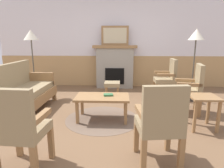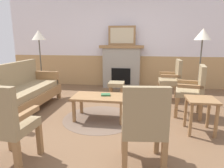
# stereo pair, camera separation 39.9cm
# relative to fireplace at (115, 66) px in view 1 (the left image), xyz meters

# --- Properties ---
(ground_plane) EXTENTS (14.00, 14.00, 0.00)m
(ground_plane) POSITION_rel_fireplace_xyz_m (0.00, -2.35, -0.65)
(ground_plane) COLOR brown
(wall_back) EXTENTS (7.20, 0.14, 2.70)m
(wall_back) POSITION_rel_fireplace_xyz_m (0.00, 0.25, 0.66)
(wall_back) COLOR white
(wall_back) RESTS_ON ground_plane
(fireplace) EXTENTS (1.30, 0.44, 1.28)m
(fireplace) POSITION_rel_fireplace_xyz_m (0.00, 0.00, 0.00)
(fireplace) COLOR gray
(fireplace) RESTS_ON ground_plane
(framed_picture) EXTENTS (0.80, 0.04, 0.56)m
(framed_picture) POSITION_rel_fireplace_xyz_m (0.00, 0.00, 0.91)
(framed_picture) COLOR olive
(framed_picture) RESTS_ON fireplace
(couch) EXTENTS (0.70, 1.80, 0.98)m
(couch) POSITION_rel_fireplace_xyz_m (-1.78, -2.25, -0.26)
(couch) COLOR olive
(couch) RESTS_ON ground_plane
(coffee_table) EXTENTS (0.96, 0.56, 0.44)m
(coffee_table) POSITION_rel_fireplace_xyz_m (-0.15, -2.51, -0.27)
(coffee_table) COLOR olive
(coffee_table) RESTS_ON ground_plane
(round_rug) EXTENTS (1.37, 1.37, 0.01)m
(round_rug) POSITION_rel_fireplace_xyz_m (-0.15, -2.51, -0.65)
(round_rug) COLOR brown
(round_rug) RESTS_ON ground_plane
(book_on_table) EXTENTS (0.18, 0.15, 0.03)m
(book_on_table) POSITION_rel_fireplace_xyz_m (-0.05, -2.47, -0.20)
(book_on_table) COLOR #33663D
(book_on_table) RESTS_ON coffee_table
(footstool) EXTENTS (0.40, 0.40, 0.36)m
(footstool) POSITION_rel_fireplace_xyz_m (-0.04, -0.93, -0.37)
(footstool) COLOR olive
(footstool) RESTS_ON ground_plane
(armchair_near_fireplace) EXTENTS (0.56, 0.56, 0.98)m
(armchair_near_fireplace) POSITION_rel_fireplace_xyz_m (1.57, -2.11, -0.11)
(armchair_near_fireplace) COLOR olive
(armchair_near_fireplace) RESTS_ON ground_plane
(armchair_by_window_left) EXTENTS (0.49, 0.49, 0.98)m
(armchair_by_window_left) POSITION_rel_fireplace_xyz_m (1.34, -1.08, -0.11)
(armchair_by_window_left) COLOR olive
(armchair_by_window_left) RESTS_ON ground_plane
(armchair_front_left) EXTENTS (0.51, 0.51, 0.98)m
(armchair_front_left) POSITION_rel_fireplace_xyz_m (-0.90, -4.02, -0.11)
(armchair_front_left) COLOR olive
(armchair_front_left) RESTS_ON ground_plane
(armchair_front_center) EXTENTS (0.53, 0.53, 0.98)m
(armchair_front_center) POSITION_rel_fireplace_xyz_m (0.62, -3.82, -0.11)
(armchair_front_center) COLOR olive
(armchair_front_center) RESTS_ON ground_plane
(side_table) EXTENTS (0.44, 0.44, 0.55)m
(side_table) POSITION_rel_fireplace_xyz_m (1.52, -2.81, -0.22)
(side_table) COLOR olive
(side_table) RESTS_ON ground_plane
(floor_lamp_by_couch) EXTENTS (0.36, 0.36, 1.68)m
(floor_lamp_by_couch) POSITION_rel_fireplace_xyz_m (-2.07, -1.00, 0.80)
(floor_lamp_by_couch) COLOR #332D28
(floor_lamp_by_couch) RESTS_ON ground_plane
(floor_lamp_by_chairs) EXTENTS (0.36, 0.36, 1.68)m
(floor_lamp_by_chairs) POSITION_rel_fireplace_xyz_m (1.88, -1.27, 0.80)
(floor_lamp_by_chairs) COLOR #332D28
(floor_lamp_by_chairs) RESTS_ON ground_plane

